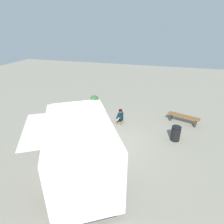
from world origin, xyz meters
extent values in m
plane|color=gray|center=(0.00, 0.00, 0.00)|extent=(40.00, 40.00, 0.00)
cube|color=white|center=(0.04, -2.43, 1.34)|extent=(3.67, 4.23, 2.22)
cube|color=white|center=(-1.29, -0.17, 1.05)|extent=(2.54, 2.38, 1.63)
cube|color=black|center=(-1.68, 0.49, 1.33)|extent=(1.47, 0.88, 0.62)
cube|color=black|center=(-0.88, -2.96, 1.48)|extent=(1.04, 1.75, 0.78)
cube|color=silver|center=(-1.13, -3.11, 2.42)|extent=(1.63, 2.20, 0.03)
cube|color=black|center=(-0.36, -1.75, 0.12)|extent=(3.97, 5.14, 0.23)
cylinder|color=black|center=(-0.37, 0.13, 0.42)|extent=(0.61, 0.83, 0.84)
cylinder|color=black|center=(-2.00, -0.82, 0.42)|extent=(0.61, 0.83, 0.84)
cylinder|color=black|center=(1.18, -2.51, 0.42)|extent=(0.61, 0.83, 0.84)
cylinder|color=black|center=(-0.45, -3.47, 0.42)|extent=(0.61, 0.83, 0.84)
ellipsoid|color=#7F7154|center=(0.28, 2.43, 0.06)|extent=(0.53, 0.59, 0.11)
cube|color=#7F7154|center=(0.15, 2.25, 0.06)|extent=(0.17, 0.37, 0.11)
cube|color=#7F7154|center=(0.35, 2.22, 0.06)|extent=(0.17, 0.37, 0.11)
cube|color=#0A2231|center=(0.28, 2.43, 0.37)|extent=(0.28, 0.38, 0.52)
sphere|color=#AF7754|center=(0.28, 2.43, 0.73)|extent=(0.21, 0.21, 0.21)
sphere|color=black|center=(0.28, 2.43, 0.76)|extent=(0.22, 0.22, 0.22)
cube|color=#0A2231|center=(0.16, 2.31, 0.44)|extent=(0.15, 0.35, 0.27)
cube|color=#0A2231|center=(0.36, 2.28, 0.44)|extent=(0.15, 0.35, 0.27)
cylinder|color=tan|center=(0.23, 2.13, 0.36)|extent=(0.13, 0.35, 0.09)
cube|color=#C53F33|center=(0.23, 2.13, 0.38)|extent=(0.08, 0.29, 0.02)
cylinder|color=silver|center=(-2.15, 4.53, 0.13)|extent=(0.48, 0.48, 0.26)
torus|color=silver|center=(-2.15, 4.53, 0.24)|extent=(0.50, 0.50, 0.04)
ellipsoid|color=#2D5E30|center=(-2.15, 4.53, 0.47)|extent=(0.56, 0.56, 0.48)
sphere|color=#9053B9|center=(-2.16, 4.70, 0.61)|extent=(0.09, 0.09, 0.09)
sphere|color=purple|center=(-2.27, 4.69, 0.59)|extent=(0.07, 0.07, 0.07)
sphere|color=#A155B8|center=(-2.12, 4.31, 0.56)|extent=(0.09, 0.09, 0.09)
sphere|color=#914F9E|center=(-1.92, 4.53, 0.49)|extent=(0.09, 0.09, 0.09)
cube|color=brown|center=(3.85, 3.36, 0.45)|extent=(1.81, 0.95, 0.06)
cube|color=#2E2D28|center=(4.53, 3.13, 0.21)|extent=(0.18, 0.35, 0.42)
cube|color=#2E2D28|center=(3.18, 3.59, 0.21)|extent=(0.18, 0.35, 0.42)
cylinder|color=black|center=(3.38, 1.36, 0.36)|extent=(0.45, 0.45, 0.72)
ellipsoid|color=black|center=(3.38, 1.36, 0.76)|extent=(0.46, 0.46, 0.10)
camera|label=1|loc=(2.51, -7.16, 5.31)|focal=29.94mm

